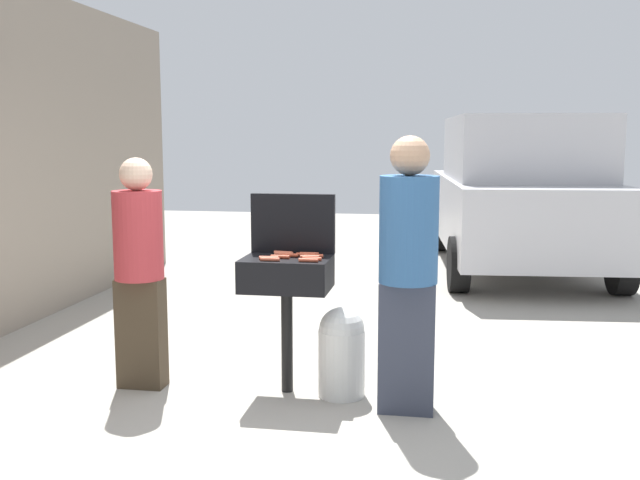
{
  "coord_description": "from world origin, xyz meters",
  "views": [
    {
      "loc": [
        0.93,
        -4.64,
        1.76
      ],
      "look_at": [
        0.03,
        0.67,
        1.0
      ],
      "focal_mm": 41.04,
      "sensor_mm": 36.0,
      "label": 1
    }
  ],
  "objects_px": {
    "hot_dog_1": "(289,255)",
    "hot_dog_4": "(280,257)",
    "hot_dog_11": "(310,257)",
    "person_right": "(408,265)",
    "hot_dog_10": "(314,256)",
    "hot_dog_0": "(284,254)",
    "hot_dog_8": "(309,260)",
    "bbq_grill": "(287,279)",
    "hot_dog_7": "(309,254)",
    "hot_dog_2": "(270,259)",
    "hot_dog_3": "(283,253)",
    "hot_dog_9": "(305,255)",
    "parked_minivan": "(518,193)",
    "hot_dog_6": "(312,259)",
    "hot_dog_5": "(269,258)",
    "propane_tank": "(342,350)"
  },
  "relations": [
    {
      "from": "hot_dog_10",
      "to": "hot_dog_1",
      "type": "bearing_deg",
      "value": 179.72
    },
    {
      "from": "hot_dog_5",
      "to": "hot_dog_2",
      "type": "bearing_deg",
      "value": -68.96
    },
    {
      "from": "bbq_grill",
      "to": "propane_tank",
      "type": "distance_m",
      "value": 0.61
    },
    {
      "from": "hot_dog_3",
      "to": "hot_dog_0",
      "type": "bearing_deg",
      "value": -73.27
    },
    {
      "from": "hot_dog_7",
      "to": "hot_dog_9",
      "type": "distance_m",
      "value": 0.04
    },
    {
      "from": "bbq_grill",
      "to": "hot_dog_7",
      "type": "height_order",
      "value": "hot_dog_7"
    },
    {
      "from": "hot_dog_0",
      "to": "hot_dog_3",
      "type": "height_order",
      "value": "same"
    },
    {
      "from": "hot_dog_2",
      "to": "hot_dog_7",
      "type": "bearing_deg",
      "value": 50.23
    },
    {
      "from": "hot_dog_9",
      "to": "hot_dog_5",
      "type": "bearing_deg",
      "value": -140.94
    },
    {
      "from": "propane_tank",
      "to": "parked_minivan",
      "type": "distance_m",
      "value": 5.42
    },
    {
      "from": "hot_dog_7",
      "to": "hot_dog_9",
      "type": "relative_size",
      "value": 1.0
    },
    {
      "from": "hot_dog_3",
      "to": "person_right",
      "type": "distance_m",
      "value": 0.96
    },
    {
      "from": "hot_dog_2",
      "to": "hot_dog_3",
      "type": "height_order",
      "value": "same"
    },
    {
      "from": "hot_dog_3",
      "to": "hot_dog_7",
      "type": "xyz_separation_m",
      "value": [
        0.19,
        -0.02,
        0.0
      ]
    },
    {
      "from": "hot_dog_5",
      "to": "propane_tank",
      "type": "relative_size",
      "value": 0.21
    },
    {
      "from": "hot_dog_3",
      "to": "propane_tank",
      "type": "xyz_separation_m",
      "value": [
        0.44,
        -0.15,
        -0.64
      ]
    },
    {
      "from": "hot_dog_2",
      "to": "hot_dog_5",
      "type": "xyz_separation_m",
      "value": [
        -0.02,
        0.05,
        0.0
      ]
    },
    {
      "from": "hot_dog_4",
      "to": "hot_dog_1",
      "type": "bearing_deg",
      "value": 59.38
    },
    {
      "from": "propane_tank",
      "to": "hot_dog_9",
      "type": "bearing_deg",
      "value": 159.94
    },
    {
      "from": "parked_minivan",
      "to": "hot_dog_0",
      "type": "bearing_deg",
      "value": 63.07
    },
    {
      "from": "hot_dog_3",
      "to": "hot_dog_8",
      "type": "height_order",
      "value": "same"
    },
    {
      "from": "hot_dog_0",
      "to": "hot_dog_1",
      "type": "relative_size",
      "value": 1.0
    },
    {
      "from": "bbq_grill",
      "to": "hot_dog_1",
      "type": "xyz_separation_m",
      "value": [
        0.01,
        0.03,
        0.16
      ]
    },
    {
      "from": "hot_dog_5",
      "to": "person_right",
      "type": "distance_m",
      "value": 0.95
    },
    {
      "from": "bbq_grill",
      "to": "hot_dog_10",
      "type": "distance_m",
      "value": 0.24
    },
    {
      "from": "hot_dog_0",
      "to": "hot_dog_1",
      "type": "distance_m",
      "value": 0.07
    },
    {
      "from": "hot_dog_1",
      "to": "hot_dog_4",
      "type": "xyz_separation_m",
      "value": [
        -0.04,
        -0.07,
        0.0
      ]
    },
    {
      "from": "hot_dog_4",
      "to": "person_right",
      "type": "height_order",
      "value": "person_right"
    },
    {
      "from": "hot_dog_2",
      "to": "hot_dog_3",
      "type": "relative_size",
      "value": 1.0
    },
    {
      "from": "hot_dog_4",
      "to": "parked_minivan",
      "type": "xyz_separation_m",
      "value": [
        2.04,
        5.14,
        0.07
      ]
    },
    {
      "from": "hot_dog_8",
      "to": "propane_tank",
      "type": "distance_m",
      "value": 0.68
    },
    {
      "from": "hot_dog_3",
      "to": "hot_dog_11",
      "type": "xyz_separation_m",
      "value": [
        0.22,
        -0.15,
        0.0
      ]
    },
    {
      "from": "hot_dog_1",
      "to": "propane_tank",
      "type": "distance_m",
      "value": 0.74
    },
    {
      "from": "hot_dog_10",
      "to": "person_right",
      "type": "relative_size",
      "value": 0.07
    },
    {
      "from": "hot_dog_5",
      "to": "propane_tank",
      "type": "bearing_deg",
      "value": 8.96
    },
    {
      "from": "hot_dog_1",
      "to": "hot_dog_4",
      "type": "bearing_deg",
      "value": -120.62
    },
    {
      "from": "hot_dog_8",
      "to": "hot_dog_7",
      "type": "bearing_deg",
      "value": 99.27
    },
    {
      "from": "hot_dog_8",
      "to": "hot_dog_2",
      "type": "bearing_deg",
      "value": -178.69
    },
    {
      "from": "hot_dog_4",
      "to": "person_right",
      "type": "bearing_deg",
      "value": -12.75
    },
    {
      "from": "hot_dog_6",
      "to": "hot_dog_8",
      "type": "xyz_separation_m",
      "value": [
        -0.01,
        -0.06,
        0.0
      ]
    },
    {
      "from": "hot_dog_7",
      "to": "propane_tank",
      "type": "height_order",
      "value": "hot_dog_7"
    },
    {
      "from": "hot_dog_11",
      "to": "person_right",
      "type": "bearing_deg",
      "value": -18.34
    },
    {
      "from": "hot_dog_9",
      "to": "parked_minivan",
      "type": "relative_size",
      "value": 0.03
    },
    {
      "from": "hot_dog_3",
      "to": "hot_dog_10",
      "type": "xyz_separation_m",
      "value": [
        0.23,
        -0.1,
        0.0
      ]
    },
    {
      "from": "hot_dog_0",
      "to": "parked_minivan",
      "type": "xyz_separation_m",
      "value": [
        2.05,
        5.02,
        0.07
      ]
    },
    {
      "from": "hot_dog_0",
      "to": "hot_dog_8",
      "type": "height_order",
      "value": "same"
    },
    {
      "from": "hot_dog_10",
      "to": "hot_dog_8",
      "type": "bearing_deg",
      "value": -90.8
    },
    {
      "from": "hot_dog_6",
      "to": "hot_dog_1",
      "type": "bearing_deg",
      "value": 148.19
    },
    {
      "from": "hot_dog_10",
      "to": "bbq_grill",
      "type": "bearing_deg",
      "value": -170.52
    },
    {
      "from": "hot_dog_3",
      "to": "person_right",
      "type": "xyz_separation_m",
      "value": [
        0.89,
        -0.37,
        0.0
      ]
    }
  ]
}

